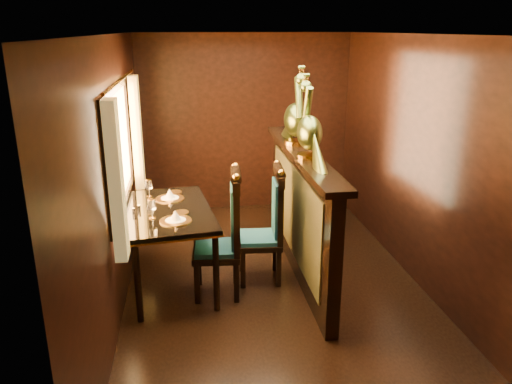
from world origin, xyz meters
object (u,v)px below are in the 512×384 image
dining_table (168,216)px  peacock_right (296,105)px  chair_left (228,230)px  chair_right (271,221)px  peacock_left (310,117)px

dining_table → peacock_right: 1.77m
dining_table → chair_left: 0.64m
dining_table → peacock_right: bearing=9.1°
chair_right → peacock_right: (0.33, 0.43, 1.13)m
dining_table → peacock_left: bearing=-15.4°
chair_left → peacock_left: 1.34m
chair_right → peacock_left: size_ratio=1.61×
dining_table → chair_right: (1.05, -0.03, -0.10)m
chair_left → peacock_left: peacock_left is taller
dining_table → chair_right: 1.05m
peacock_right → dining_table: bearing=-163.6°
peacock_left → peacock_right: size_ratio=0.93×
chair_right → peacock_right: bearing=56.1°
chair_left → peacock_left: size_ratio=1.67×
peacock_left → chair_right: bearing=152.7°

